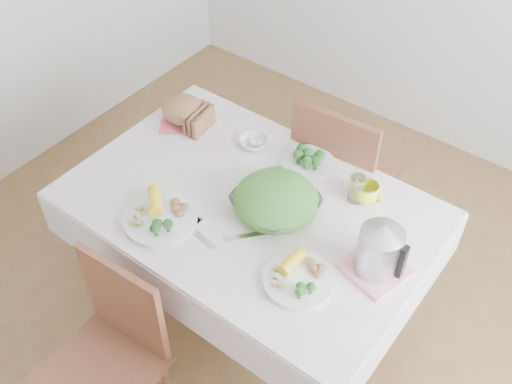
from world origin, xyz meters
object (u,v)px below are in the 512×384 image
Objects in this scene: chair_near at (100,367)px; dinner_plate_left at (160,219)px; salad_bowl at (276,204)px; yellow_mug at (367,192)px; dining_table at (250,261)px; chair_far at (346,176)px; dinner_plate_right at (299,280)px; electric_kettle at (380,249)px.

chair_near is 0.61m from dinner_plate_left.
salad_bowl is 3.09× the size of yellow_mug.
dining_table is at bearing 53.63° from dinner_plate_left.
yellow_mug is (0.38, 0.31, 0.43)m from dining_table.
chair_near reaches higher than dining_table.
chair_near is at bearing 78.73° from chair_far.
chair_near is at bearing -76.48° from dinner_plate_left.
salad_bowl is (0.12, 0.03, 0.43)m from dining_table.
dining_table is 0.60m from dinner_plate_right.
chair_near reaches higher than salad_bowl.
chair_near is 1.26m from yellow_mug.
chair_far is (0.20, 1.48, -0.00)m from chair_near.
dinner_plate_left is at bearing -134.48° from yellow_mug.
chair_near is 2.94× the size of dinner_plate_left.
dining_table is at bearing 151.73° from dinner_plate_right.
chair_far is (0.10, 0.67, 0.09)m from dining_table.
dinner_plate_left is 1.12× the size of dinner_plate_right.
salad_bowl is 1.43× the size of electric_kettle.
dinner_plate_left is at bearing 68.04° from chair_far.
dinner_plate_left is 1.31× the size of electric_kettle.
electric_kettle is (0.59, 0.01, 0.51)m from dining_table.
yellow_mug is at bearing 116.34° from electric_kettle.
yellow_mug is at bearing 91.85° from dinner_plate_right.
dinner_plate_right is 0.52m from yellow_mug.
electric_kettle reaches higher than chair_far.
chair_near is 0.91× the size of chair_far.
chair_far is 0.92m from electric_kettle.
dining_table is 4.25× the size of salad_bowl.
salad_bowl reaches higher than dinner_plate_left.
chair_far is 2.97× the size of salad_bowl.
dinner_plate_left is 0.85m from yellow_mug.
chair_near is (-0.10, -0.81, 0.09)m from dining_table.
dining_table is 1.43× the size of chair_far.
salad_bowl is at bearing 72.92° from chair_near.
chair_near is at bearing -96.85° from dining_table.
chair_far is at bearing 81.58° from dining_table.
salad_bowl is (0.02, -0.64, 0.34)m from chair_far.
chair_far is 0.73m from salad_bowl.
electric_kettle is at bearing -54.58° from yellow_mug.
chair_far is 0.57m from yellow_mug.
chair_near is 0.84m from dinner_plate_right.
electric_kettle is at bearing -2.12° from salad_bowl.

